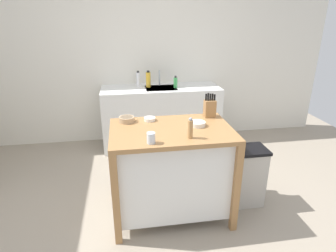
{
  "coord_description": "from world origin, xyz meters",
  "views": [
    {
      "loc": [
        -0.34,
        -2.27,
        1.88
      ],
      "look_at": [
        0.07,
        0.29,
        0.86
      ],
      "focal_mm": 30.59,
      "sensor_mm": 36.0,
      "label": 1
    }
  ],
  "objects_px": {
    "knife_block": "(210,108)",
    "drinking_cup": "(151,138)",
    "bowl_stoneware_deep": "(198,124)",
    "kitchen_island": "(171,168)",
    "pepper_grinder": "(190,128)",
    "bowl_ceramic_small": "(150,119)",
    "bottle_dish_soap": "(148,80)",
    "trash_bin": "(246,176)",
    "bottle_hand_soap": "(176,82)",
    "bottle_spray_cleaner": "(138,79)",
    "sink_faucet": "(159,78)",
    "bowl_ceramic_wide": "(127,119)"
  },
  "relations": [
    {
      "from": "knife_block",
      "to": "drinking_cup",
      "type": "bearing_deg",
      "value": -140.02
    },
    {
      "from": "bowl_stoneware_deep",
      "to": "drinking_cup",
      "type": "distance_m",
      "value": 0.56
    },
    {
      "from": "kitchen_island",
      "to": "bowl_stoneware_deep",
      "type": "distance_m",
      "value": 0.49
    },
    {
      "from": "pepper_grinder",
      "to": "bowl_stoneware_deep",
      "type": "bearing_deg",
      "value": 63.17
    },
    {
      "from": "bowl_ceramic_small",
      "to": "bottle_dish_soap",
      "type": "relative_size",
      "value": 0.46
    },
    {
      "from": "drinking_cup",
      "to": "trash_bin",
      "type": "height_order",
      "value": "drinking_cup"
    },
    {
      "from": "knife_block",
      "to": "bowl_stoneware_deep",
      "type": "height_order",
      "value": "knife_block"
    },
    {
      "from": "knife_block",
      "to": "bottle_dish_soap",
      "type": "distance_m",
      "value": 1.5
    },
    {
      "from": "bottle_hand_soap",
      "to": "bottle_dish_soap",
      "type": "xyz_separation_m",
      "value": [
        -0.38,
        0.1,
        0.03
      ]
    },
    {
      "from": "knife_block",
      "to": "bottle_spray_cleaner",
      "type": "relative_size",
      "value": 1.07
    },
    {
      "from": "sink_faucet",
      "to": "bottle_spray_cleaner",
      "type": "height_order",
      "value": "bottle_spray_cleaner"
    },
    {
      "from": "sink_faucet",
      "to": "pepper_grinder",
      "type": "bearing_deg",
      "value": -90.25
    },
    {
      "from": "knife_block",
      "to": "bottle_hand_soap",
      "type": "relative_size",
      "value": 1.43
    },
    {
      "from": "bowl_ceramic_small",
      "to": "bowl_stoneware_deep",
      "type": "xyz_separation_m",
      "value": [
        0.42,
        -0.21,
        0.0
      ]
    },
    {
      "from": "sink_faucet",
      "to": "bowl_stoneware_deep",
      "type": "bearing_deg",
      "value": -85.96
    },
    {
      "from": "kitchen_island",
      "to": "drinking_cup",
      "type": "relative_size",
      "value": 12.31
    },
    {
      "from": "bowl_ceramic_wide",
      "to": "pepper_grinder",
      "type": "height_order",
      "value": "pepper_grinder"
    },
    {
      "from": "trash_bin",
      "to": "bottle_spray_cleaner",
      "type": "bearing_deg",
      "value": 119.74
    },
    {
      "from": "knife_block",
      "to": "pepper_grinder",
      "type": "height_order",
      "value": "knife_block"
    },
    {
      "from": "bowl_ceramic_wide",
      "to": "trash_bin",
      "type": "distance_m",
      "value": 1.36
    },
    {
      "from": "bowl_ceramic_wide",
      "to": "bottle_spray_cleaner",
      "type": "xyz_separation_m",
      "value": [
        0.21,
        1.52,
        0.06
      ]
    },
    {
      "from": "kitchen_island",
      "to": "bowl_ceramic_small",
      "type": "distance_m",
      "value": 0.51
    },
    {
      "from": "knife_block",
      "to": "bowl_ceramic_wide",
      "type": "xyz_separation_m",
      "value": [
        -0.83,
        -0.02,
        -0.07
      ]
    },
    {
      "from": "bottle_spray_cleaner",
      "to": "kitchen_island",
      "type": "bearing_deg",
      "value": -83.95
    },
    {
      "from": "bowl_ceramic_wide",
      "to": "drinking_cup",
      "type": "height_order",
      "value": "drinking_cup"
    },
    {
      "from": "pepper_grinder",
      "to": "bottle_hand_soap",
      "type": "xyz_separation_m",
      "value": [
        0.21,
        1.82,
        -0.03
      ]
    },
    {
      "from": "bowl_ceramic_wide",
      "to": "bottle_hand_soap",
      "type": "relative_size",
      "value": 0.86
    },
    {
      "from": "knife_block",
      "to": "drinking_cup",
      "type": "relative_size",
      "value": 2.71
    },
    {
      "from": "bowl_stoneware_deep",
      "to": "bottle_hand_soap",
      "type": "relative_size",
      "value": 0.86
    },
    {
      "from": "pepper_grinder",
      "to": "bottle_hand_soap",
      "type": "bearing_deg",
      "value": 83.28
    },
    {
      "from": "trash_bin",
      "to": "bowl_ceramic_small",
      "type": "bearing_deg",
      "value": 168.22
    },
    {
      "from": "drinking_cup",
      "to": "bottle_spray_cleaner",
      "type": "height_order",
      "value": "bottle_spray_cleaner"
    },
    {
      "from": "pepper_grinder",
      "to": "trash_bin",
      "type": "relative_size",
      "value": 0.29
    },
    {
      "from": "drinking_cup",
      "to": "pepper_grinder",
      "type": "height_order",
      "value": "pepper_grinder"
    },
    {
      "from": "sink_faucet",
      "to": "bottle_dish_soap",
      "type": "xyz_separation_m",
      "value": [
        -0.17,
        -0.1,
        0.0
      ]
    },
    {
      "from": "bowl_ceramic_small",
      "to": "bottle_spray_cleaner",
      "type": "relative_size",
      "value": 0.49
    },
    {
      "from": "drinking_cup",
      "to": "bowl_ceramic_small",
      "type": "bearing_deg",
      "value": 85.52
    },
    {
      "from": "kitchen_island",
      "to": "sink_faucet",
      "type": "xyz_separation_m",
      "value": [
        0.13,
        1.79,
        0.49
      ]
    },
    {
      "from": "kitchen_island",
      "to": "bowl_stoneware_deep",
      "type": "bearing_deg",
      "value": 8.3
    },
    {
      "from": "trash_bin",
      "to": "sink_faucet",
      "type": "relative_size",
      "value": 2.86
    },
    {
      "from": "knife_block",
      "to": "trash_bin",
      "type": "relative_size",
      "value": 0.39
    },
    {
      "from": "bowl_ceramic_wide",
      "to": "bottle_hand_soap",
      "type": "distance_m",
      "value": 1.53
    },
    {
      "from": "sink_faucet",
      "to": "bottle_hand_soap",
      "type": "xyz_separation_m",
      "value": [
        0.21,
        -0.19,
        -0.03
      ]
    },
    {
      "from": "bottle_hand_soap",
      "to": "bottle_spray_cleaner",
      "type": "xyz_separation_m",
      "value": [
        -0.52,
        0.17,
        0.03
      ]
    },
    {
      "from": "trash_bin",
      "to": "bottle_dish_soap",
      "type": "bearing_deg",
      "value": 117.01
    },
    {
      "from": "bowl_stoneware_deep",
      "to": "bottle_dish_soap",
      "type": "relative_size",
      "value": 0.62
    },
    {
      "from": "kitchen_island",
      "to": "bowl_ceramic_wide",
      "type": "relative_size",
      "value": 7.51
    },
    {
      "from": "knife_block",
      "to": "sink_faucet",
      "type": "xyz_separation_m",
      "value": [
        -0.31,
        1.52,
        -0.0
      ]
    },
    {
      "from": "bottle_dish_soap",
      "to": "bottle_spray_cleaner",
      "type": "bearing_deg",
      "value": 154.24
    },
    {
      "from": "knife_block",
      "to": "bowl_ceramic_small",
      "type": "distance_m",
      "value": 0.61
    }
  ]
}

